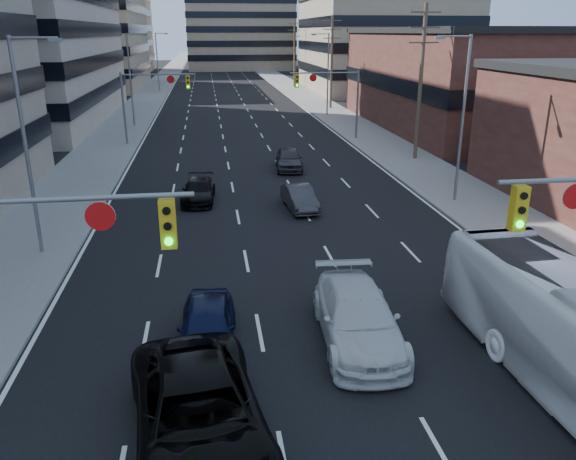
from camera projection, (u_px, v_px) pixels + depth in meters
The scene contains 25 objects.
road_surface at pixel (219, 74), 128.37m from camera, with size 18.00×300.00×0.02m, color black.
sidewalk_left at pixel (168, 74), 126.82m from camera, with size 5.00×300.00×0.15m, color slate.
sidewalk_right at pixel (269, 73), 129.88m from camera, with size 5.00×300.00×0.15m, color slate.
office_left_far at pixel (79, 39), 94.51m from camera, with size 20.00×30.00×16.00m, color gray.
storefront_right_mid at pixel (483, 81), 55.41m from camera, with size 20.00×30.00×9.00m, color #472119.
office_right_far at pixel (380, 46), 90.17m from camera, with size 22.00×28.00×14.00m, color gray.
bg_block_left at pixel (95, 28), 130.64m from camera, with size 24.00×24.00×20.00m, color #ADA089.
bg_block_right at pixel (356, 46), 130.64m from camera, with size 22.00×22.00×12.00m, color gray.
signal_near_left at pixel (12, 267), 12.08m from camera, with size 6.59×0.33×6.00m.
signal_far_left at pixel (151, 93), 46.59m from camera, with size 6.09×0.33×6.00m.
signal_far_right at pixel (332, 91), 48.63m from camera, with size 6.09×0.33×6.00m.
utility_pole_block at pixel (421, 81), 40.35m from camera, with size 2.20×0.28×11.00m.
utility_pole_midblock at pixel (332, 61), 68.35m from camera, with size 2.20×0.28×11.00m.
utility_pole_distant at pixel (294, 52), 96.34m from camera, with size 2.20×0.28×11.00m.
streetlight_left_near at pixel (29, 138), 22.66m from camera, with size 2.03×0.22×9.00m.
streetlight_left_mid at pixel (132, 75), 55.32m from camera, with size 2.03×0.22×9.00m.
streetlight_left_far at pixel (158, 59), 87.98m from camera, with size 2.03×0.22×9.00m.
streetlight_right_near at pixel (461, 112), 30.08m from camera, with size 2.03×0.22×9.00m.
streetlight_right_far at pixel (327, 70), 62.74m from camera, with size 2.03×0.22×9.00m.
black_pickup at pixel (199, 414), 12.78m from camera, with size 2.93×6.36×1.77m, color black.
white_van at pixel (358, 317), 17.25m from camera, with size 2.31×5.68×1.65m, color silver.
sedan_blue at pixel (207, 326), 16.95m from camera, with size 1.70×4.22×1.44m, color black.
sedan_grey_center at pixel (300, 198), 30.32m from camera, with size 1.35×3.87×1.27m, color #2F2E31.
sedan_black_far at pixel (199, 191), 31.72m from camera, with size 1.75×4.31×1.25m, color black.
sedan_grey_right at pixel (289, 159), 39.13m from camera, with size 1.77×4.39×1.50m, color #2F2F31.
Camera 1 is at (-3.14, -3.85, 9.11)m, focal length 35.00 mm.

